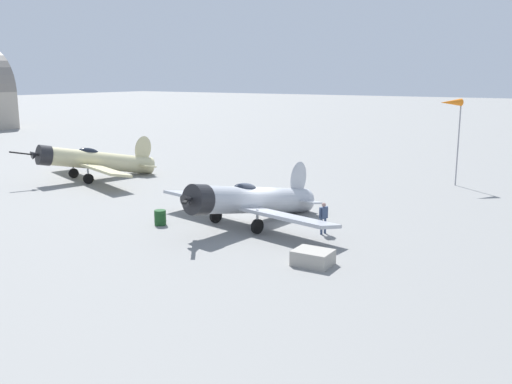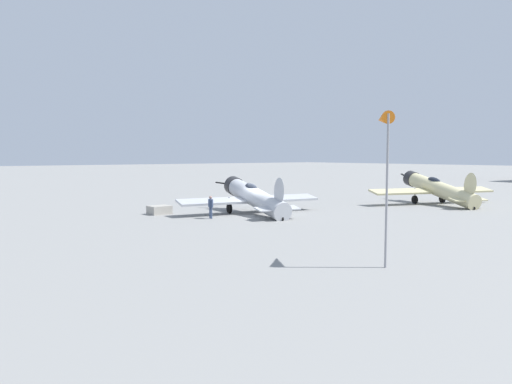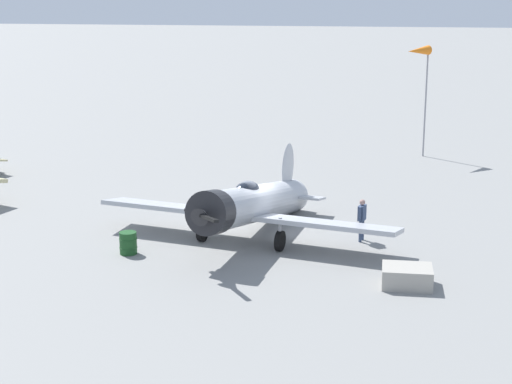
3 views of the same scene
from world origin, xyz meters
TOP-DOWN VIEW (x-y plane):
  - ground_plane at (0.00, 0.00)m, footprint 400.00×400.00m
  - airplane_foreground at (-0.10, -0.49)m, footprint 12.35×10.80m
  - airplane_mid_apron at (-18.53, 4.62)m, footprint 13.11×10.98m
  - ground_crew_mechanic at (4.28, -0.04)m, footprint 0.33×0.65m
  - equipment_crate at (6.12, -4.86)m, footprint 1.72×1.40m
  - fuel_drum at (-4.28, -3.34)m, footprint 0.69×0.69m
  - windsock_mast at (6.33, 17.14)m, footprint 1.58×1.76m

SIDE VIEW (x-z plane):
  - ground_plane at x=0.00m, z-range 0.00..0.00m
  - equipment_crate at x=6.12m, z-range 0.00..0.68m
  - fuel_drum at x=-4.28m, z-range 0.00..0.86m
  - ground_crew_mechanic at x=4.28m, z-range 0.18..1.89m
  - airplane_foreground at x=-0.10m, z-range -0.30..3.07m
  - airplane_mid_apron at x=-18.53m, z-range -0.18..3.25m
  - windsock_mast at x=6.33m, z-range 2.71..9.32m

